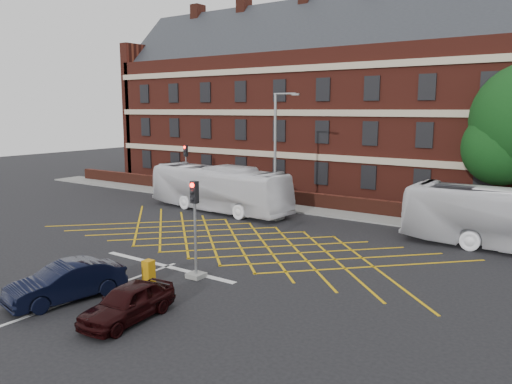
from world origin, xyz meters
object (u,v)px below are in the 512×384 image
Objects in this scene: car_navy at (66,282)px; traffic_light_far at (186,175)px; direction_signs at (173,178)px; traffic_light_near at (195,239)px; utility_cabinet at (149,272)px; car_maroon at (128,303)px; street_lamp at (276,178)px; bus_left at (219,188)px.

car_navy is 23.79m from traffic_light_far.
traffic_light_near is at bearing -43.57° from direction_signs.
utility_cabinet is at bearing -125.48° from traffic_light_near.
car_maroon is 17.33m from street_lamp.
traffic_light_far is at bearing 6.45° from direction_signs.
street_lamp is at bearing 106.09° from traffic_light_near.
utility_cabinet is (-1.19, -1.66, -1.27)m from traffic_light_near.
car_navy reaches higher than utility_cabinet.
bus_left is 3.11× the size of car_maroon.
bus_left is 17.82m from car_navy.
car_maroon is 0.46× the size of street_lamp.
traffic_light_near is 21.37m from traffic_light_far.
bus_left reaches higher than utility_cabinet.
car_maroon is at bearing -77.76° from traffic_light_near.
street_lamp is 13.93m from utility_cabinet.
traffic_light_far is 11.92m from street_lamp.
car_maroon is at bearing -144.92° from bus_left.
direction_signs is (-13.74, 20.14, 0.65)m from car_navy.
direction_signs is at bearing 125.79° from car_maroon.
car_navy is at bearing -110.62° from utility_cabinet.
direction_signs is at bearing -173.55° from traffic_light_far.
car_navy is 4.45× the size of utility_cabinet.
direction_signs reaches higher than utility_cabinet.
street_lamp is (-4.45, 16.60, 2.17)m from car_maroon.
direction_signs is at bearing 135.46° from car_navy.
traffic_light_far is (-6.38, 3.54, 0.12)m from bus_left.
street_lamp reaches higher than car_navy.
traffic_light_far is 21.89m from utility_cabinet.
traffic_light_near is at bearing 74.94° from car_navy.
traffic_light_far is (-14.74, 15.48, 0.00)m from traffic_light_near.
traffic_light_near is at bearing -46.39° from traffic_light_far.
bus_left is 15.42m from utility_cabinet.
street_lamp reaches higher than bus_left.
traffic_light_far reaches higher than bus_left.
traffic_light_near is at bearing -73.91° from street_lamp.
bus_left reaches higher than direction_signs.
car_navy is 1.04× the size of traffic_light_near.
utility_cabinet is (2.24, -13.55, -2.31)m from street_lamp.
traffic_light_near is 2.40m from utility_cabinet.
utility_cabinet is (-2.21, 3.05, -0.15)m from car_maroon.
traffic_light_far is (-12.37, 20.29, 1.03)m from car_navy.
traffic_light_far is 0.51× the size of street_lamp.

